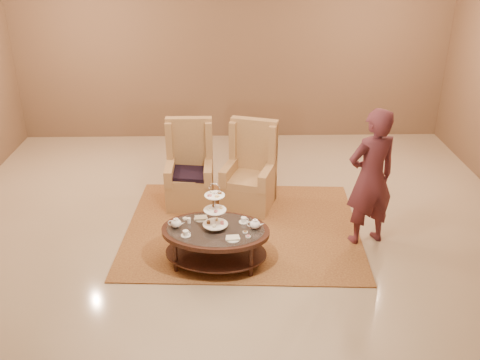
{
  "coord_description": "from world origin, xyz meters",
  "views": [
    {
      "loc": [
        -0.08,
        -5.86,
        3.7
      ],
      "look_at": [
        0.06,
        0.2,
        0.83
      ],
      "focal_mm": 40.0,
      "sensor_mm": 36.0,
      "label": 1
    }
  ],
  "objects_px": {
    "tea_table": "(216,235)",
    "armchair_left": "(190,175)",
    "armchair_right": "(250,178)",
    "person": "(371,178)"
  },
  "relations": [
    {
      "from": "tea_table",
      "to": "armchair_left",
      "type": "height_order",
      "value": "armchair_left"
    },
    {
      "from": "tea_table",
      "to": "armchair_left",
      "type": "relative_size",
      "value": 1.12
    },
    {
      "from": "armchair_right",
      "to": "person",
      "type": "distance_m",
      "value": 1.86
    },
    {
      "from": "armchair_left",
      "to": "tea_table",
      "type": "bearing_deg",
      "value": -76.43
    },
    {
      "from": "armchair_left",
      "to": "armchair_right",
      "type": "distance_m",
      "value": 0.89
    },
    {
      "from": "armchair_left",
      "to": "armchair_right",
      "type": "bearing_deg",
      "value": -7.94
    },
    {
      "from": "tea_table",
      "to": "armchair_right",
      "type": "bearing_deg",
      "value": 80.21
    },
    {
      "from": "armchair_left",
      "to": "person",
      "type": "bearing_deg",
      "value": -27.12
    },
    {
      "from": "armchair_left",
      "to": "armchair_right",
      "type": "height_order",
      "value": "armchair_right"
    },
    {
      "from": "person",
      "to": "tea_table",
      "type": "bearing_deg",
      "value": -4.61
    }
  ]
}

